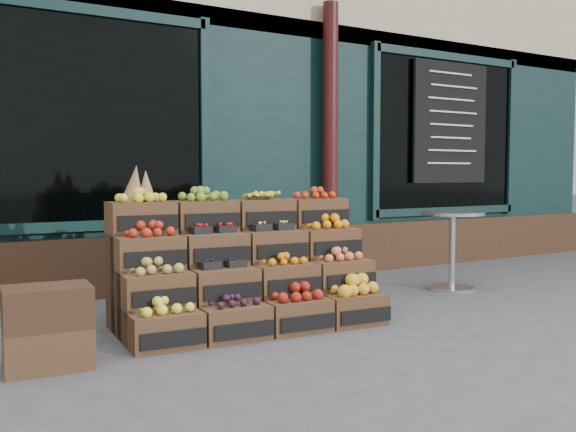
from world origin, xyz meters
TOP-DOWN VIEW (x-y plane):
  - ground at (0.00, 0.00)m, footprint 60.00×60.00m
  - shop_facade at (0.00, 5.11)m, footprint 12.00×6.24m
  - crate_display at (-0.76, 0.48)m, footprint 2.14×1.17m
  - spare_crates at (-2.37, 0.03)m, footprint 0.55×0.41m
  - bistro_table at (1.81, 0.68)m, footprint 0.66×0.66m
  - shopkeeper at (-1.15, 2.85)m, footprint 0.82×0.66m

SIDE VIEW (x-z plane):
  - ground at x=0.00m, z-range 0.00..0.00m
  - spare_crates at x=-2.37m, z-range 0.00..0.52m
  - crate_display at x=-0.76m, z-range -0.25..1.05m
  - bistro_table at x=1.81m, z-range 0.10..0.93m
  - shopkeeper at x=-1.15m, z-range 0.00..1.94m
  - shop_facade at x=0.00m, z-range 0.00..4.80m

